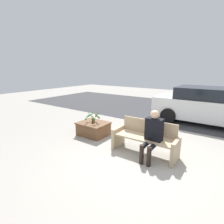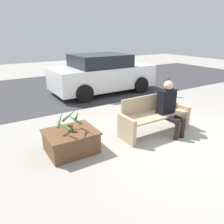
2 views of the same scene
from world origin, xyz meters
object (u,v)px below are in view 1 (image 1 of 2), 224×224
at_px(person_seated, 152,133).
at_px(potted_plant, 93,116).
at_px(planter_box, 93,128).
at_px(parked_car, 205,105).
at_px(bench, 145,138).

height_order(person_seated, potted_plant, person_seated).
bearing_deg(planter_box, person_seated, -9.75).
relative_size(person_seated, parked_car, 0.32).
xyz_separation_m(person_seated, planter_box, (-2.22, 0.38, -0.43)).
distance_m(person_seated, parked_car, 4.09).
bearing_deg(bench, potted_plant, 174.54).
xyz_separation_m(person_seated, parked_car, (0.56, 4.05, 0.05)).
height_order(bench, person_seated, person_seated).
distance_m(planter_box, potted_plant, 0.42).
relative_size(planter_box, parked_car, 0.25).
bearing_deg(planter_box, potted_plant, -175.04).
height_order(bench, planter_box, bench).
xyz_separation_m(planter_box, potted_plant, (-0.01, -0.00, 0.42)).
height_order(bench, potted_plant, potted_plant).
height_order(planter_box, potted_plant, potted_plant).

